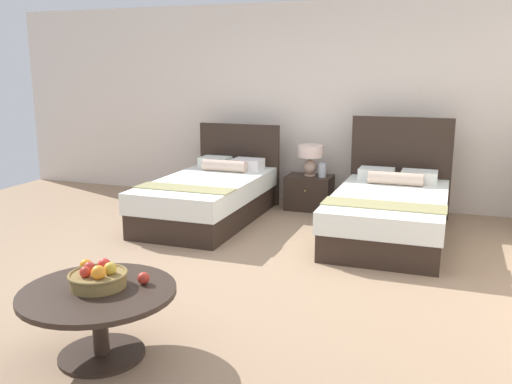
{
  "coord_description": "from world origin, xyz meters",
  "views": [
    {
      "loc": [
        1.69,
        -4.61,
        1.84
      ],
      "look_at": [
        -0.11,
        0.41,
        0.64
      ],
      "focal_mm": 38.86,
      "sensor_mm": 36.0,
      "label": 1
    }
  ],
  "objects_px": {
    "bed_near_corner": "(390,211)",
    "coffee_table": "(99,306)",
    "bed_near_window": "(210,196)",
    "loose_apple": "(144,278)",
    "vase": "(322,170)",
    "loose_orange": "(86,265)",
    "nightstand": "(309,192)",
    "table_lamp": "(310,155)",
    "fruit_bowl": "(98,277)"
  },
  "relations": [
    {
      "from": "loose_orange",
      "to": "vase",
      "type": "bearing_deg",
      "value": 79.12
    },
    {
      "from": "vase",
      "to": "table_lamp",
      "type": "bearing_deg",
      "value": 161.38
    },
    {
      "from": "fruit_bowl",
      "to": "loose_apple",
      "type": "xyz_separation_m",
      "value": [
        0.25,
        0.14,
        -0.02
      ]
    },
    {
      "from": "table_lamp",
      "to": "loose_apple",
      "type": "xyz_separation_m",
      "value": [
        -0.08,
        -4.06,
        -0.22
      ]
    },
    {
      "from": "nightstand",
      "to": "coffee_table",
      "type": "xyz_separation_m",
      "value": [
        -0.3,
        -4.22,
        0.13
      ]
    },
    {
      "from": "nightstand",
      "to": "loose_apple",
      "type": "distance_m",
      "value": 4.05
    },
    {
      "from": "loose_orange",
      "to": "nightstand",
      "type": "bearing_deg",
      "value": 81.73
    },
    {
      "from": "bed_near_window",
      "to": "table_lamp",
      "type": "xyz_separation_m",
      "value": [
        1.02,
        0.94,
        0.43
      ]
    },
    {
      "from": "coffee_table",
      "to": "loose_apple",
      "type": "distance_m",
      "value": 0.33
    },
    {
      "from": "fruit_bowl",
      "to": "bed_near_corner",
      "type": "bearing_deg",
      "value": 65.75
    },
    {
      "from": "bed_near_window",
      "to": "bed_near_corner",
      "type": "height_order",
      "value": "bed_near_corner"
    },
    {
      "from": "loose_apple",
      "to": "loose_orange",
      "type": "xyz_separation_m",
      "value": [
        -0.5,
        0.07,
        0.0
      ]
    },
    {
      "from": "coffee_table",
      "to": "loose_apple",
      "type": "xyz_separation_m",
      "value": [
        0.22,
        0.18,
        0.15
      ]
    },
    {
      "from": "nightstand",
      "to": "vase",
      "type": "relative_size",
      "value": 3.14
    },
    {
      "from": "bed_near_corner",
      "to": "vase",
      "type": "height_order",
      "value": "bed_near_corner"
    },
    {
      "from": "coffee_table",
      "to": "loose_apple",
      "type": "relative_size",
      "value": 12.5
    },
    {
      "from": "table_lamp",
      "to": "loose_apple",
      "type": "relative_size",
      "value": 5.1
    },
    {
      "from": "bed_near_corner",
      "to": "coffee_table",
      "type": "distance_m",
      "value": 3.62
    },
    {
      "from": "coffee_table",
      "to": "fruit_bowl",
      "type": "xyz_separation_m",
      "value": [
        -0.02,
        0.05,
        0.17
      ]
    },
    {
      "from": "bed_near_corner",
      "to": "vase",
      "type": "relative_size",
      "value": 11.25
    },
    {
      "from": "coffee_table",
      "to": "bed_near_corner",
      "type": "bearing_deg",
      "value": 66.37
    },
    {
      "from": "bed_near_window",
      "to": "bed_near_corner",
      "type": "bearing_deg",
      "value": 0.29
    },
    {
      "from": "bed_near_corner",
      "to": "vase",
      "type": "distance_m",
      "value": 1.33
    },
    {
      "from": "fruit_bowl",
      "to": "nightstand",
      "type": "bearing_deg",
      "value": 85.57
    },
    {
      "from": "bed_near_window",
      "to": "loose_apple",
      "type": "relative_size",
      "value": 27.06
    },
    {
      "from": "nightstand",
      "to": "table_lamp",
      "type": "bearing_deg",
      "value": 90.0
    },
    {
      "from": "nightstand",
      "to": "loose_apple",
      "type": "relative_size",
      "value": 7.47
    },
    {
      "from": "bed_near_window",
      "to": "coffee_table",
      "type": "distance_m",
      "value": 3.38
    },
    {
      "from": "bed_near_window",
      "to": "fruit_bowl",
      "type": "distance_m",
      "value": 3.34
    },
    {
      "from": "bed_near_corner",
      "to": "nightstand",
      "type": "distance_m",
      "value": 1.47
    },
    {
      "from": "nightstand",
      "to": "table_lamp",
      "type": "distance_m",
      "value": 0.5
    },
    {
      "from": "nightstand",
      "to": "coffee_table",
      "type": "distance_m",
      "value": 4.24
    },
    {
      "from": "table_lamp",
      "to": "fruit_bowl",
      "type": "relative_size",
      "value": 1.07
    },
    {
      "from": "bed_near_window",
      "to": "loose_apple",
      "type": "height_order",
      "value": "bed_near_window"
    },
    {
      "from": "loose_apple",
      "to": "coffee_table",
      "type": "bearing_deg",
      "value": -140.67
    },
    {
      "from": "loose_apple",
      "to": "vase",
      "type": "bearing_deg",
      "value": 86.36
    },
    {
      "from": "fruit_bowl",
      "to": "vase",
      "type": "bearing_deg",
      "value": 83.08
    },
    {
      "from": "bed_near_corner",
      "to": "coffee_table",
      "type": "relative_size",
      "value": 2.14
    },
    {
      "from": "bed_near_window",
      "to": "bed_near_corner",
      "type": "relative_size",
      "value": 1.01
    },
    {
      "from": "loose_apple",
      "to": "fruit_bowl",
      "type": "bearing_deg",
      "value": -150.74
    },
    {
      "from": "bed_near_window",
      "to": "fruit_bowl",
      "type": "xyz_separation_m",
      "value": [
        0.7,
        -3.26,
        0.23
      ]
    },
    {
      "from": "table_lamp",
      "to": "fruit_bowl",
      "type": "distance_m",
      "value": 4.21
    },
    {
      "from": "bed_near_corner",
      "to": "vase",
      "type": "bearing_deg",
      "value": 138.26
    },
    {
      "from": "vase",
      "to": "loose_orange",
      "type": "height_order",
      "value": "vase"
    },
    {
      "from": "bed_near_corner",
      "to": "table_lamp",
      "type": "relative_size",
      "value": 5.24
    },
    {
      "from": "bed_near_window",
      "to": "loose_apple",
      "type": "distance_m",
      "value": 3.27
    },
    {
      "from": "table_lamp",
      "to": "coffee_table",
      "type": "distance_m",
      "value": 4.27
    },
    {
      "from": "table_lamp",
      "to": "fruit_bowl",
      "type": "xyz_separation_m",
      "value": [
        -0.32,
        -4.2,
        -0.2
      ]
    },
    {
      "from": "bed_near_window",
      "to": "loose_orange",
      "type": "relative_size",
      "value": 25.62
    },
    {
      "from": "loose_apple",
      "to": "loose_orange",
      "type": "height_order",
      "value": "loose_orange"
    }
  ]
}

